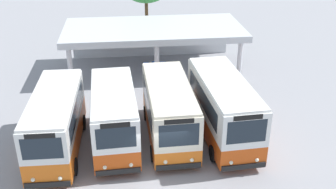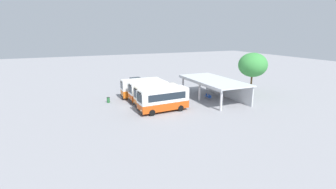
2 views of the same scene
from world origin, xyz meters
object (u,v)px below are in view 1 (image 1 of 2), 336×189
object	(u,v)px
city_bus_second_in_row	(114,115)
waiting_chair_middle_seat	(163,66)
city_bus_fourth_amber	(223,106)
waiting_chair_second_from_end	(155,66)
city_bus_middle_cream	(169,109)
waiting_chair_end_by_column	(146,67)
city_bus_nearest_orange	(56,121)

from	to	relation	value
city_bus_second_in_row	waiting_chair_middle_seat	bearing A→B (deg)	69.58
city_bus_fourth_amber	waiting_chair_second_from_end	xyz separation A→B (m)	(-2.99, 9.75, -1.38)
city_bus_middle_cream	waiting_chair_end_by_column	world-z (taller)	city_bus_middle_cream
city_bus_second_in_row	waiting_chair_end_by_column	distance (m)	10.19
city_bus_second_in_row	city_bus_middle_cream	xyz separation A→B (m)	(2.99, 0.36, -0.02)
city_bus_nearest_orange	city_bus_fourth_amber	bearing A→B (deg)	3.21
city_bus_fourth_amber	waiting_chair_middle_seat	world-z (taller)	city_bus_fourth_amber
city_bus_nearest_orange	waiting_chair_second_from_end	bearing A→B (deg)	59.72
waiting_chair_second_from_end	city_bus_middle_cream	bearing A→B (deg)	-90.01
city_bus_second_in_row	waiting_chair_second_from_end	xyz separation A→B (m)	(2.99, 9.92, -1.29)
city_bus_nearest_orange	waiting_chair_end_by_column	world-z (taller)	city_bus_nearest_orange
city_bus_nearest_orange	waiting_chair_second_from_end	world-z (taller)	city_bus_nearest_orange
waiting_chair_second_from_end	waiting_chair_end_by_column	bearing A→B (deg)	-172.05
city_bus_fourth_amber	waiting_chair_middle_seat	distance (m)	9.99
city_bus_nearest_orange	city_bus_middle_cream	bearing A→B (deg)	6.57
city_bus_fourth_amber	city_bus_second_in_row	bearing A→B (deg)	-178.32
city_bus_nearest_orange	waiting_chair_second_from_end	distance (m)	11.94
city_bus_fourth_amber	waiting_chair_end_by_column	xyz separation A→B (m)	(-3.64, 9.66, -1.38)
city_bus_middle_cream	waiting_chair_end_by_column	distance (m)	9.58
city_bus_nearest_orange	waiting_chair_middle_seat	bearing A→B (deg)	56.74
city_bus_nearest_orange	waiting_chair_middle_seat	size ratio (longest dim) A/B	8.29
city_bus_second_in_row	city_bus_middle_cream	size ratio (longest dim) A/B	0.93
city_bus_fourth_amber	waiting_chair_end_by_column	world-z (taller)	city_bus_fourth_amber
city_bus_middle_cream	waiting_chair_second_from_end	xyz separation A→B (m)	(0.00, 9.56, -1.27)
city_bus_fourth_amber	waiting_chair_middle_seat	size ratio (longest dim) A/B	8.83
waiting_chair_second_from_end	city_bus_fourth_amber	bearing A→B (deg)	-72.95
city_bus_fourth_amber	city_bus_middle_cream	bearing A→B (deg)	176.45
waiting_chair_second_from_end	waiting_chair_middle_seat	distance (m)	0.67
city_bus_middle_cream	waiting_chair_end_by_column	size ratio (longest dim) A/B	8.31
waiting_chair_end_by_column	waiting_chair_middle_seat	world-z (taller)	same
city_bus_nearest_orange	waiting_chair_second_from_end	size ratio (longest dim) A/B	8.29
city_bus_nearest_orange	city_bus_fourth_amber	distance (m)	8.99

